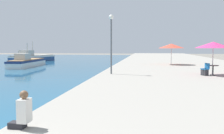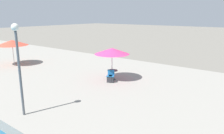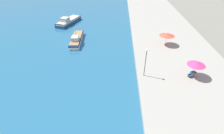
{
  "view_description": "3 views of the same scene",
  "coord_description": "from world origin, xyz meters",
  "px_view_note": "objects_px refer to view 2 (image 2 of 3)",
  "views": [
    {
      "loc": [
        3.64,
        -2.36,
        2.73
      ],
      "look_at": [
        1.5,
        13.57,
        1.43
      ],
      "focal_mm": 40.0,
      "sensor_mm": 36.0,
      "label": 1
    },
    {
      "loc": [
        -4.33,
        6.98,
        5.6
      ],
      "look_at": [
        8.6,
        16.96,
        1.63
      ],
      "focal_mm": 35.0,
      "sensor_mm": 36.0,
      "label": 2
    },
    {
      "loc": [
        -2.96,
        -5.48,
        16.62
      ],
      "look_at": [
        -4.0,
        18.0,
        1.23
      ],
      "focal_mm": 28.0,
      "sensor_mm": 36.0,
      "label": 3
    }
  ],
  "objects_px": {
    "cafe_chair_left": "(110,78)",
    "cafe_umbrella_pink": "(112,51)",
    "cafe_table": "(113,73)",
    "cafe_chair_right": "(111,78)",
    "lamppost": "(18,55)",
    "cafe_umbrella_white": "(12,43)"
  },
  "relations": [
    {
      "from": "cafe_umbrella_white",
      "to": "lamppost",
      "type": "relative_size",
      "value": 0.67
    },
    {
      "from": "cafe_chair_left",
      "to": "cafe_umbrella_pink",
      "type": "bearing_deg",
      "value": -86.92
    },
    {
      "from": "cafe_umbrella_white",
      "to": "lamppost",
      "type": "bearing_deg",
      "value": -116.75
    },
    {
      "from": "cafe_table",
      "to": "lamppost",
      "type": "height_order",
      "value": "lamppost"
    },
    {
      "from": "cafe_table",
      "to": "cafe_chair_right",
      "type": "height_order",
      "value": "cafe_chair_right"
    },
    {
      "from": "lamppost",
      "to": "cafe_chair_left",
      "type": "bearing_deg",
      "value": -0.53
    },
    {
      "from": "lamppost",
      "to": "cafe_table",
      "type": "bearing_deg",
      "value": 1.38
    },
    {
      "from": "cafe_chair_left",
      "to": "cafe_chair_right",
      "type": "distance_m",
      "value": 0.14
    },
    {
      "from": "cafe_chair_right",
      "to": "lamppost",
      "type": "distance_m",
      "value": 7.54
    },
    {
      "from": "cafe_chair_left",
      "to": "lamppost",
      "type": "bearing_deg",
      "value": 69.39
    },
    {
      "from": "cafe_umbrella_white",
      "to": "cafe_chair_left",
      "type": "relative_size",
      "value": 3.35
    },
    {
      "from": "cafe_umbrella_pink",
      "to": "cafe_chair_right",
      "type": "height_order",
      "value": "cafe_umbrella_pink"
    },
    {
      "from": "cafe_table",
      "to": "cafe_chair_left",
      "type": "xyz_separation_m",
      "value": [
        -0.68,
        -0.25,
        -0.21
      ]
    },
    {
      "from": "cafe_table",
      "to": "cafe_chair_right",
      "type": "relative_size",
      "value": 0.88
    },
    {
      "from": "cafe_chair_right",
      "to": "lamppost",
      "type": "xyz_separation_m",
      "value": [
        -7.01,
        0.19,
        2.77
      ]
    },
    {
      "from": "cafe_umbrella_pink",
      "to": "cafe_table",
      "type": "height_order",
      "value": "cafe_umbrella_pink"
    },
    {
      "from": "cafe_table",
      "to": "cafe_chair_right",
      "type": "distance_m",
      "value": 0.75
    },
    {
      "from": "cafe_chair_right",
      "to": "cafe_chair_left",
      "type": "bearing_deg",
      "value": -5.45
    },
    {
      "from": "cafe_chair_left",
      "to": "cafe_table",
      "type": "bearing_deg",
      "value": -90.0
    },
    {
      "from": "cafe_umbrella_white",
      "to": "cafe_chair_right",
      "type": "distance_m",
      "value": 11.67
    },
    {
      "from": "cafe_table",
      "to": "cafe_chair_left",
      "type": "relative_size",
      "value": 0.88
    },
    {
      "from": "cafe_umbrella_white",
      "to": "cafe_chair_right",
      "type": "height_order",
      "value": "cafe_umbrella_white"
    }
  ]
}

